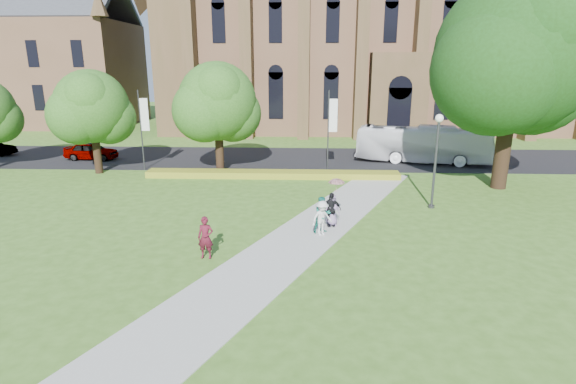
{
  "coord_description": "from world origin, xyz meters",
  "views": [
    {
      "loc": [
        0.43,
        -17.94,
        7.77
      ],
      "look_at": [
        -0.48,
        3.77,
        1.6
      ],
      "focal_mm": 28.0,
      "sensor_mm": 36.0,
      "label": 1
    }
  ],
  "objects_px": {
    "streetlamp": "(436,150)",
    "car_0": "(91,151)",
    "pedestrian_0": "(206,238)",
    "large_tree": "(515,55)",
    "tour_coach": "(423,144)"
  },
  "relations": [
    {
      "from": "streetlamp",
      "to": "car_0",
      "type": "bearing_deg",
      "value": 154.11
    },
    {
      "from": "pedestrian_0",
      "to": "car_0",
      "type": "bearing_deg",
      "value": 126.9
    },
    {
      "from": "large_tree",
      "to": "tour_coach",
      "type": "distance_m",
      "value": 10.81
    },
    {
      "from": "streetlamp",
      "to": "pedestrian_0",
      "type": "distance_m",
      "value": 13.6
    },
    {
      "from": "tour_coach",
      "to": "pedestrian_0",
      "type": "bearing_deg",
      "value": 157.72
    },
    {
      "from": "car_0",
      "to": "streetlamp",
      "type": "bearing_deg",
      "value": -114.22
    },
    {
      "from": "streetlamp",
      "to": "large_tree",
      "type": "relative_size",
      "value": 0.4
    },
    {
      "from": "large_tree",
      "to": "tour_coach",
      "type": "height_order",
      "value": "large_tree"
    },
    {
      "from": "car_0",
      "to": "pedestrian_0",
      "type": "distance_m",
      "value": 24.2
    },
    {
      "from": "streetlamp",
      "to": "pedestrian_0",
      "type": "relative_size",
      "value": 2.94
    },
    {
      "from": "streetlamp",
      "to": "large_tree",
      "type": "xyz_separation_m",
      "value": [
        5.5,
        4.5,
        5.07
      ]
    },
    {
      "from": "large_tree",
      "to": "pedestrian_0",
      "type": "bearing_deg",
      "value": -144.55
    },
    {
      "from": "large_tree",
      "to": "car_0",
      "type": "height_order",
      "value": "large_tree"
    },
    {
      "from": "large_tree",
      "to": "streetlamp",
      "type": "bearing_deg",
      "value": -140.71
    },
    {
      "from": "tour_coach",
      "to": "car_0",
      "type": "relative_size",
      "value": 2.49
    }
  ]
}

